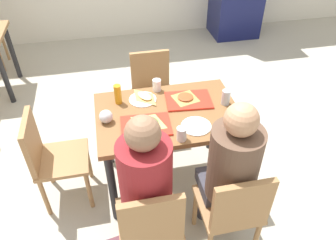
# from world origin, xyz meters

# --- Properties ---
(ground_plane) EXTENTS (10.00, 10.00, 0.02)m
(ground_plane) POSITION_xyz_m (0.00, 0.00, -0.01)
(ground_plane) COLOR #B2AD9E
(main_table) EXTENTS (1.10, 0.75, 0.75)m
(main_table) POSITION_xyz_m (0.00, 0.00, 0.64)
(main_table) COLOR brown
(main_table) RESTS_ON ground_plane
(chair_near_left) EXTENTS (0.40, 0.40, 0.83)m
(chair_near_left) POSITION_xyz_m (-0.27, -0.76, 0.48)
(chair_near_left) COLOR #9E7247
(chair_near_left) RESTS_ON ground_plane
(chair_near_right) EXTENTS (0.40, 0.40, 0.83)m
(chair_near_right) POSITION_xyz_m (0.27, -0.76, 0.48)
(chair_near_right) COLOR #9E7247
(chair_near_right) RESTS_ON ground_plane
(chair_far_side) EXTENTS (0.40, 0.40, 0.83)m
(chair_far_side) POSITION_xyz_m (0.00, 0.76, 0.48)
(chair_far_side) COLOR #9E7247
(chair_far_side) RESTS_ON ground_plane
(chair_left_end) EXTENTS (0.40, 0.40, 0.83)m
(chair_left_end) POSITION_xyz_m (-0.93, 0.00, 0.48)
(chair_left_end) COLOR #9E7247
(chair_left_end) RESTS_ON ground_plane
(person_in_red) EXTENTS (0.32, 0.42, 1.24)m
(person_in_red) POSITION_xyz_m (-0.27, -0.62, 0.73)
(person_in_red) COLOR #383842
(person_in_red) RESTS_ON ground_plane
(person_in_brown_jacket) EXTENTS (0.32, 0.42, 1.24)m
(person_in_brown_jacket) POSITION_xyz_m (0.27, -0.62, 0.73)
(person_in_brown_jacket) COLOR #383842
(person_in_brown_jacket) RESTS_ON ground_plane
(tray_red_near) EXTENTS (0.37, 0.28, 0.02)m
(tray_red_near) POSITION_xyz_m (-0.19, -0.13, 0.76)
(tray_red_near) COLOR red
(tray_red_near) RESTS_ON main_table
(tray_red_far) EXTENTS (0.38, 0.29, 0.02)m
(tray_red_far) POSITION_xyz_m (0.19, 0.11, 0.76)
(tray_red_far) COLOR red
(tray_red_far) RESTS_ON main_table
(paper_plate_center) EXTENTS (0.22, 0.22, 0.01)m
(paper_plate_center) POSITION_xyz_m (-0.16, 0.21, 0.75)
(paper_plate_center) COLOR white
(paper_plate_center) RESTS_ON main_table
(paper_plate_near_edge) EXTENTS (0.22, 0.22, 0.01)m
(paper_plate_near_edge) POSITION_xyz_m (0.16, -0.21, 0.75)
(paper_plate_near_edge) COLOR white
(paper_plate_near_edge) RESTS_ON main_table
(pizza_slice_a) EXTENTS (0.27, 0.25, 0.02)m
(pizza_slice_a) POSITION_xyz_m (-0.17, -0.11, 0.77)
(pizza_slice_a) COLOR #DBAD60
(pizza_slice_a) RESTS_ON tray_red_near
(pizza_slice_b) EXTENTS (0.24, 0.24, 0.02)m
(pizza_slice_b) POSITION_xyz_m (0.17, 0.13, 0.77)
(pizza_slice_b) COLOR #C68C47
(pizza_slice_b) RESTS_ON tray_red_far
(pizza_slice_c) EXTENTS (0.21, 0.25, 0.02)m
(pizza_slice_c) POSITION_xyz_m (-0.15, 0.23, 0.76)
(pizza_slice_c) COLOR tan
(pizza_slice_c) RESTS_ON paper_plate_center
(plastic_cup_a) EXTENTS (0.07, 0.07, 0.10)m
(plastic_cup_a) POSITION_xyz_m (-0.03, 0.32, 0.80)
(plastic_cup_a) COLOR white
(plastic_cup_a) RESTS_ON main_table
(plastic_cup_b) EXTENTS (0.07, 0.07, 0.10)m
(plastic_cup_b) POSITION_xyz_m (0.03, -0.32, 0.80)
(plastic_cup_b) COLOR white
(plastic_cup_b) RESTS_ON main_table
(soda_can) EXTENTS (0.07, 0.07, 0.12)m
(soda_can) POSITION_xyz_m (0.47, 0.02, 0.81)
(soda_can) COLOR #B7BCC6
(soda_can) RESTS_ON main_table
(condiment_bottle) EXTENTS (0.06, 0.06, 0.16)m
(condiment_bottle) POSITION_xyz_m (-0.36, 0.21, 0.83)
(condiment_bottle) COLOR orange
(condiment_bottle) RESTS_ON main_table
(foil_bundle) EXTENTS (0.10, 0.10, 0.10)m
(foil_bundle) POSITION_xyz_m (-0.47, -0.02, 0.80)
(foil_bundle) COLOR silver
(foil_bundle) RESTS_ON main_table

